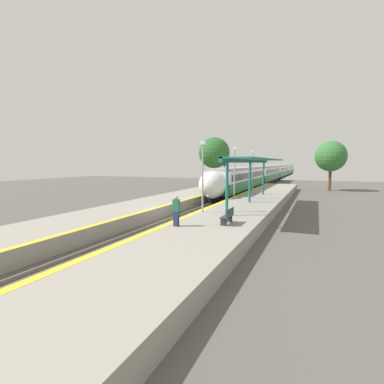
# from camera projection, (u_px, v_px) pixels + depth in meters

# --- Properties ---
(ground_plane) EXTENTS (120.00, 120.00, 0.00)m
(ground_plane) POSITION_uv_depth(u_px,v_px,m) (176.00, 221.00, 22.31)
(ground_plane) COLOR #56514C
(rail_left) EXTENTS (0.08, 90.00, 0.15)m
(rail_left) POSITION_uv_depth(u_px,v_px,m) (168.00, 220.00, 22.58)
(rail_left) COLOR slate
(rail_left) RESTS_ON ground_plane
(rail_right) EXTENTS (0.08, 90.00, 0.15)m
(rail_right) POSITION_uv_depth(u_px,v_px,m) (185.00, 221.00, 22.03)
(rail_right) COLOR slate
(rail_right) RESTS_ON ground_plane
(train) EXTENTS (2.83, 91.88, 3.75)m
(train) POSITION_uv_depth(u_px,v_px,m) (273.00, 172.00, 70.37)
(train) COLOR black
(train) RESTS_ON ground_plane
(platform_right) EXTENTS (4.94, 64.00, 0.89)m
(platform_right) POSITION_uv_depth(u_px,v_px,m) (230.00, 220.00, 20.69)
(platform_right) COLOR gray
(platform_right) RESTS_ON ground_plane
(platform_left) EXTENTS (4.82, 64.00, 0.89)m
(platform_left) POSITION_uv_depth(u_px,v_px,m) (131.00, 212.00, 23.83)
(platform_left) COLOR gray
(platform_left) RESTS_ON ground_plane
(platform_bench) EXTENTS (0.44, 1.51, 0.89)m
(platform_bench) POSITION_uv_depth(u_px,v_px,m) (228.00, 216.00, 17.01)
(platform_bench) COLOR #2D333D
(platform_bench) RESTS_ON platform_right
(person_waiting) EXTENTS (0.36, 0.22, 1.70)m
(person_waiting) POSITION_uv_depth(u_px,v_px,m) (176.00, 210.00, 16.37)
(person_waiting) COLOR navy
(person_waiting) RESTS_ON platform_right
(railway_signal) EXTENTS (0.28, 0.28, 4.63)m
(railway_signal) POSITION_uv_depth(u_px,v_px,m) (224.00, 174.00, 40.48)
(railway_signal) COLOR #59595E
(railway_signal) RESTS_ON ground_plane
(lamppost_near) EXTENTS (0.36, 0.20, 4.98)m
(lamppost_near) POSITION_uv_depth(u_px,v_px,m) (203.00, 172.00, 20.78)
(lamppost_near) COLOR #9E9EA3
(lamppost_near) RESTS_ON platform_right
(lamppost_mid) EXTENTS (0.36, 0.20, 4.98)m
(lamppost_mid) POSITION_uv_depth(u_px,v_px,m) (234.00, 169.00, 28.74)
(lamppost_mid) COLOR #9E9EA3
(lamppost_mid) RESTS_ON platform_right
(lamppost_far) EXTENTS (0.36, 0.20, 4.98)m
(lamppost_far) POSITION_uv_depth(u_px,v_px,m) (253.00, 168.00, 36.71)
(lamppost_far) COLOR #9E9EA3
(lamppost_far) RESTS_ON platform_right
(station_canopy) EXTENTS (2.02, 17.40, 3.85)m
(station_canopy) POSITION_uv_depth(u_px,v_px,m) (257.00, 161.00, 25.88)
(station_canopy) COLOR #1E6B66
(station_canopy) RESTS_ON platform_right
(background_tree_left) EXTENTS (5.71, 5.71, 9.08)m
(background_tree_left) POSITION_uv_depth(u_px,v_px,m) (214.00, 153.00, 55.22)
(background_tree_left) COLOR brown
(background_tree_left) RESTS_ON ground_plane
(background_tree_right) EXTENTS (4.74, 4.74, 7.77)m
(background_tree_right) POSITION_uv_depth(u_px,v_px,m) (331.00, 156.00, 46.56)
(background_tree_right) COLOR brown
(background_tree_right) RESTS_ON ground_plane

